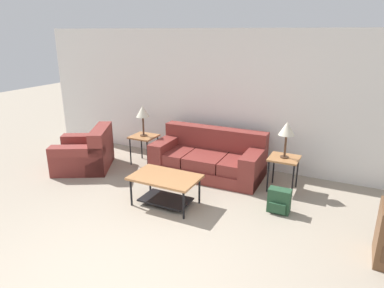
{
  "coord_description": "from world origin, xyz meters",
  "views": [
    {
      "loc": [
        2.08,
        -2.2,
        2.55
      ],
      "look_at": [
        -0.26,
        2.53,
        0.8
      ],
      "focal_mm": 32.0,
      "sensor_mm": 36.0,
      "label": 1
    }
  ],
  "objects": [
    {
      "name": "table_lamp_right",
      "position": [
        1.11,
        3.18,
        1.05
      ],
      "size": [
        0.26,
        0.26,
        0.61
      ],
      "color": "#472D1E",
      "rests_on": "side_table_right"
    },
    {
      "name": "couch",
      "position": [
        -0.27,
        3.26,
        0.29
      ],
      "size": [
        2.02,
        1.01,
        0.82
      ],
      "color": "maroon",
      "rests_on": "ground_plane"
    },
    {
      "name": "side_table_left",
      "position": [
        -1.65,
        3.18,
        0.51
      ],
      "size": [
        0.48,
        0.47,
        0.58
      ],
      "color": "#A87042",
      "rests_on": "ground_plane"
    },
    {
      "name": "table_lamp_left",
      "position": [
        -1.65,
        3.18,
        1.05
      ],
      "size": [
        0.26,
        0.26,
        0.61
      ],
      "color": "#472D1E",
      "rests_on": "side_table_left"
    },
    {
      "name": "wall_back",
      "position": [
        0.0,
        3.95,
        1.3
      ],
      "size": [
        9.1,
        0.06,
        2.6
      ],
      "color": "white",
      "rests_on": "ground_plane"
    },
    {
      "name": "armchair",
      "position": [
        -2.53,
        2.47,
        0.28
      ],
      "size": [
        1.36,
        1.37,
        0.8
      ],
      "color": "maroon",
      "rests_on": "ground_plane"
    },
    {
      "name": "coffee_table",
      "position": [
        -0.38,
        1.87,
        0.35
      ],
      "size": [
        1.02,
        0.64,
        0.47
      ],
      "color": "#A87042",
      "rests_on": "ground_plane"
    },
    {
      "name": "side_table_right",
      "position": [
        1.11,
        3.18,
        0.51
      ],
      "size": [
        0.48,
        0.47,
        0.58
      ],
      "color": "#A87042",
      "rests_on": "ground_plane"
    },
    {
      "name": "backpack",
      "position": [
        1.23,
        2.4,
        0.18
      ],
      "size": [
        0.32,
        0.25,
        0.37
      ],
      "color": "#23472D",
      "rests_on": "ground_plane"
    }
  ]
}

